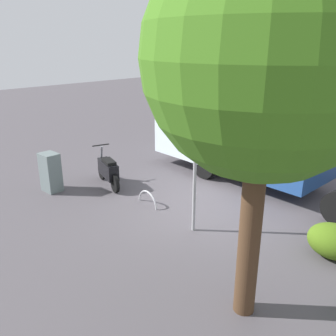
{
  "coord_description": "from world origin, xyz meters",
  "views": [
    {
      "loc": [
        -5.17,
        6.91,
        4.3
      ],
      "look_at": [
        1.33,
        0.18,
        0.98
      ],
      "focal_mm": 38.06,
      "sensor_mm": 36.0,
      "label": 1
    }
  ],
  "objects_px": {
    "street_tree": "(265,60)",
    "utility_cabinet": "(51,172)",
    "stop_sign": "(195,145)",
    "bike_rack_hoop": "(148,205)",
    "box_truck_near": "(238,129)",
    "motorcycle": "(108,170)"
  },
  "relations": [
    {
      "from": "utility_cabinet",
      "to": "box_truck_near",
      "type": "bearing_deg",
      "value": -123.18
    },
    {
      "from": "box_truck_near",
      "to": "bike_rack_hoop",
      "type": "height_order",
      "value": "box_truck_near"
    },
    {
      "from": "stop_sign",
      "to": "utility_cabinet",
      "type": "bearing_deg",
      "value": 13.53
    },
    {
      "from": "motorcycle",
      "to": "utility_cabinet",
      "type": "distance_m",
      "value": 1.72
    },
    {
      "from": "box_truck_near",
      "to": "utility_cabinet",
      "type": "bearing_deg",
      "value": -119.8
    },
    {
      "from": "bike_rack_hoop",
      "to": "motorcycle",
      "type": "bearing_deg",
      "value": -3.42
    },
    {
      "from": "stop_sign",
      "to": "bike_rack_hoop",
      "type": "height_order",
      "value": "stop_sign"
    },
    {
      "from": "street_tree",
      "to": "bike_rack_hoop",
      "type": "height_order",
      "value": "street_tree"
    },
    {
      "from": "motorcycle",
      "to": "utility_cabinet",
      "type": "height_order",
      "value": "motorcycle"
    },
    {
      "from": "utility_cabinet",
      "to": "bike_rack_hoop",
      "type": "distance_m",
      "value": 3.2
    },
    {
      "from": "motorcycle",
      "to": "bike_rack_hoop",
      "type": "xyz_separation_m",
      "value": [
        -1.92,
        0.11,
        -0.52
      ]
    },
    {
      "from": "stop_sign",
      "to": "street_tree",
      "type": "height_order",
      "value": "street_tree"
    },
    {
      "from": "box_truck_near",
      "to": "motorcycle",
      "type": "relative_size",
      "value": 4.2
    },
    {
      "from": "stop_sign",
      "to": "street_tree",
      "type": "xyz_separation_m",
      "value": [
        -2.37,
        1.46,
        1.93
      ]
    },
    {
      "from": "stop_sign",
      "to": "utility_cabinet",
      "type": "xyz_separation_m",
      "value": [
        4.68,
        1.13,
        -1.55
      ]
    },
    {
      "from": "street_tree",
      "to": "utility_cabinet",
      "type": "xyz_separation_m",
      "value": [
        7.04,
        -0.34,
        -3.48
      ]
    },
    {
      "from": "street_tree",
      "to": "utility_cabinet",
      "type": "height_order",
      "value": "street_tree"
    },
    {
      "from": "box_truck_near",
      "to": "motorcycle",
      "type": "xyz_separation_m",
      "value": [
        2.35,
        3.56,
        -1.09
      ]
    },
    {
      "from": "utility_cabinet",
      "to": "street_tree",
      "type": "bearing_deg",
      "value": 177.25
    },
    {
      "from": "box_truck_near",
      "to": "stop_sign",
      "type": "bearing_deg",
      "value": -66.76
    },
    {
      "from": "box_truck_near",
      "to": "stop_sign",
      "type": "xyz_separation_m",
      "value": [
        -1.4,
        3.88,
        0.54
      ]
    },
    {
      "from": "box_truck_near",
      "to": "motorcycle",
      "type": "bearing_deg",
      "value": -119.99
    }
  ]
}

